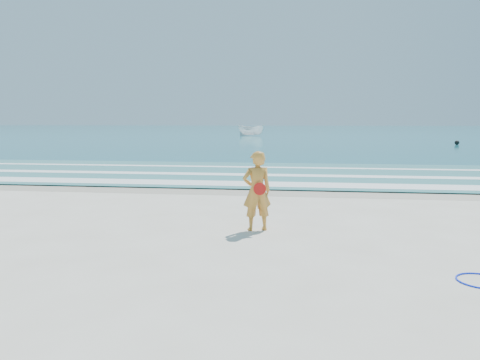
# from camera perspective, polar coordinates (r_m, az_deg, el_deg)

# --- Properties ---
(ground) EXTENTS (400.00, 400.00, 0.00)m
(ground) POSITION_cam_1_polar(r_m,az_deg,el_deg) (7.46, -5.41, -11.55)
(ground) COLOR silver
(ground) RESTS_ON ground
(wet_sand) EXTENTS (400.00, 2.40, 0.00)m
(wet_sand) POSITION_cam_1_polar(r_m,az_deg,el_deg) (16.13, 1.90, -1.27)
(wet_sand) COLOR #B2A893
(wet_sand) RESTS_ON ground
(ocean) EXTENTS (400.00, 190.00, 0.04)m
(ocean) POSITION_cam_1_polar(r_m,az_deg,el_deg) (111.90, 7.01, 6.03)
(ocean) COLOR #19727F
(ocean) RESTS_ON ground
(shallow) EXTENTS (400.00, 10.00, 0.01)m
(shallow) POSITION_cam_1_polar(r_m,az_deg,el_deg) (21.06, 3.31, 0.86)
(shallow) COLOR #59B7AD
(shallow) RESTS_ON ocean
(foam_near) EXTENTS (400.00, 1.40, 0.01)m
(foam_near) POSITION_cam_1_polar(r_m,az_deg,el_deg) (17.40, 2.34, -0.47)
(foam_near) COLOR white
(foam_near) RESTS_ON shallow
(foam_mid) EXTENTS (400.00, 0.90, 0.01)m
(foam_mid) POSITION_cam_1_polar(r_m,az_deg,el_deg) (20.27, 3.13, 0.63)
(foam_mid) COLOR white
(foam_mid) RESTS_ON shallow
(foam_far) EXTENTS (400.00, 0.60, 0.01)m
(foam_far) POSITION_cam_1_polar(r_m,az_deg,el_deg) (23.54, 3.79, 1.55)
(foam_far) COLOR white
(foam_far) RESTS_ON shallow
(boat) EXTENTS (4.84, 3.24, 1.75)m
(boat) POSITION_cam_1_polar(r_m,az_deg,el_deg) (71.55, 1.41, 6.11)
(boat) COLOR white
(boat) RESTS_ON ocean
(buoy) EXTENTS (0.44, 0.44, 0.44)m
(buoy) POSITION_cam_1_polar(r_m,az_deg,el_deg) (49.67, 24.93, 4.15)
(buoy) COLOR black
(buoy) RESTS_ON ocean
(woman) EXTENTS (0.74, 0.61, 1.74)m
(woman) POSITION_cam_1_polar(r_m,az_deg,el_deg) (10.20, 2.07, -1.34)
(woman) COLOR orange
(woman) RESTS_ON ground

